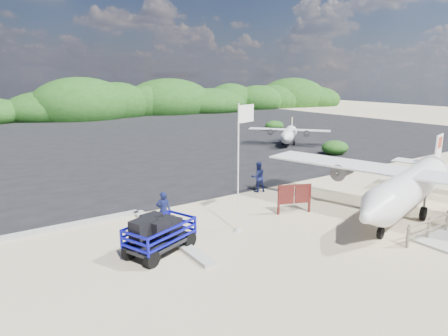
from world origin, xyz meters
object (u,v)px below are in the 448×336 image
Objects in this scene: signboard at (294,213)px; crew_a at (163,211)px; baggage_cart at (161,253)px; aircraft_large at (234,139)px; flagpole at (238,231)px; crew_b at (258,177)px.

signboard is 1.05× the size of crew_a.
baggage_cart is 0.20× the size of aircraft_large.
crew_b is at bearing 43.22° from flagpole.
signboard is 6.69m from crew_a.
flagpole reaches higher than aircraft_large.
crew_a reaches higher than baggage_cart.
aircraft_large is at bearing 27.40° from baggage_cart.
flagpole is (3.84, 0.13, 0.00)m from baggage_cart.
crew_a reaches higher than signboard.
crew_a is (-2.65, 2.04, 0.90)m from flagpole.
aircraft_large reaches higher than crew_b.
crew_b is at bearing 98.79° from signboard.
baggage_cart is 7.61m from signboard.
crew_a is at bearing 39.69° from baggage_cart.
signboard is at bearing 5.11° from flagpole.
flagpole is at bearing -153.47° from signboard.
baggage_cart is 1.64× the size of crew_b.
crew_b is at bearing 43.08° from aircraft_large.
crew_b is (7.32, 2.35, 0.02)m from crew_a.
aircraft_large is (10.45, 17.25, -0.91)m from crew_b.
aircraft_large is at bearing -106.95° from crew_b.
crew_b is at bearing 6.42° from baggage_cart.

